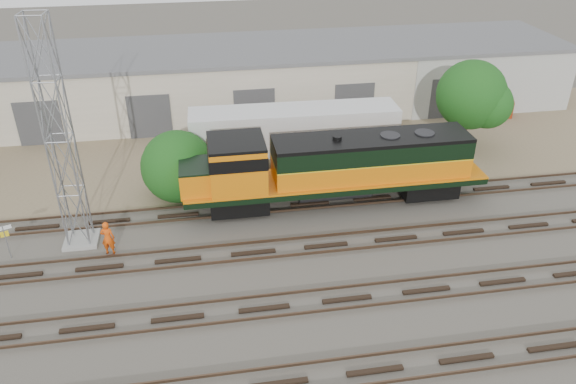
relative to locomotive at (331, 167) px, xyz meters
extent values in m
plane|color=#47423A|center=(-5.23, -6.00, -2.51)|extent=(140.00, 140.00, 0.00)
cube|color=#726047|center=(-5.23, 9.00, -2.50)|extent=(80.00, 16.00, 0.02)
cube|color=black|center=(-5.23, -13.50, -2.44)|extent=(80.00, 2.40, 0.14)
cube|color=#4C3828|center=(-5.23, -12.75, -2.30)|extent=(80.00, 0.08, 0.14)
cube|color=black|center=(-5.23, -9.00, -2.44)|extent=(80.00, 2.40, 0.14)
cube|color=#4C3828|center=(-5.23, -9.75, -2.30)|extent=(80.00, 0.08, 0.14)
cube|color=#4C3828|center=(-5.23, -8.25, -2.30)|extent=(80.00, 0.08, 0.14)
cube|color=black|center=(-5.23, -4.50, -2.44)|extent=(80.00, 2.40, 0.14)
cube|color=#4C3828|center=(-5.23, -5.25, -2.30)|extent=(80.00, 0.08, 0.14)
cube|color=#4C3828|center=(-5.23, -3.75, -2.30)|extent=(80.00, 0.08, 0.14)
cube|color=black|center=(-5.23, 0.00, -2.44)|extent=(80.00, 2.40, 0.14)
cube|color=#4C3828|center=(-5.23, -0.75, -2.30)|extent=(80.00, 0.08, 0.14)
cube|color=#4C3828|center=(-5.23, 0.75, -2.30)|extent=(80.00, 0.08, 0.14)
cube|color=beige|center=(-5.23, 17.00, -0.01)|extent=(58.00, 10.00, 5.00)
cube|color=#59595B|center=(-5.23, 17.00, 2.64)|extent=(58.40, 10.40, 0.30)
cube|color=#999993|center=(16.77, 11.95, -0.01)|extent=(14.00, 0.10, 5.00)
cube|color=#333335|center=(-19.23, 11.94, -0.81)|extent=(3.20, 0.12, 3.40)
cube|color=#333335|center=(-11.23, 11.94, -0.81)|extent=(3.20, 0.12, 3.40)
cube|color=#333335|center=(-3.23, 11.94, -0.81)|extent=(3.20, 0.12, 3.40)
cube|color=#333335|center=(4.77, 11.94, -0.81)|extent=(3.20, 0.12, 3.40)
cube|color=#333335|center=(12.77, 11.94, -0.81)|extent=(3.20, 0.12, 3.40)
cube|color=black|center=(-5.58, 0.00, -1.70)|extent=(3.43, 2.57, 1.07)
cube|color=black|center=(6.22, 0.00, -1.70)|extent=(3.43, 2.57, 1.07)
cube|color=black|center=(0.32, 0.00, -0.97)|extent=(18.23, 3.22, 0.38)
cylinder|color=black|center=(0.32, 0.00, -1.64)|extent=(4.50, 1.18, 1.18)
cube|color=#CE6909|center=(2.47, 0.00, -0.14)|extent=(11.80, 2.79, 1.29)
cube|color=black|center=(2.47, 0.00, 1.04)|extent=(11.80, 2.79, 1.07)
cube|color=black|center=(2.47, 0.00, 1.68)|extent=(11.80, 2.79, 0.21)
cube|color=#CE6909|center=(-5.58, 0.00, 0.61)|extent=(3.22, 3.22, 2.79)
cube|color=black|center=(-5.58, 0.00, 2.09)|extent=(3.22, 3.22, 0.17)
cube|color=#CE6909|center=(-8.04, 0.00, -0.03)|extent=(1.72, 2.57, 1.50)
cube|color=gray|center=(-14.49, -1.76, -2.41)|extent=(1.83, 1.83, 0.20)
cylinder|color=gray|center=(-15.05, -1.20, 3.78)|extent=(0.09, 0.09, 12.18)
cylinder|color=gray|center=(-13.94, -1.20, 3.78)|extent=(0.09, 0.09, 12.18)
cylinder|color=gray|center=(-15.05, -2.32, 3.78)|extent=(0.09, 0.09, 12.18)
cylinder|color=gray|center=(-13.94, -2.32, 3.78)|extent=(0.09, 0.09, 12.18)
cylinder|color=gray|center=(-17.98, -2.72, -1.51)|extent=(0.06, 0.06, 2.01)
cube|color=white|center=(-17.98, -2.72, -0.64)|extent=(0.78, 0.32, 0.20)
cube|color=yellow|center=(-17.98, -2.72, -1.00)|extent=(0.40, 0.18, 0.32)
imported|color=#E14A0C|center=(-12.82, -3.16, -1.52)|extent=(0.77, 0.56, 1.97)
cube|color=silver|center=(-1.29, 5.23, 0.32)|extent=(13.96, 3.15, 2.89)
cube|color=black|center=(4.16, 5.09, -1.98)|extent=(2.64, 2.74, 1.07)
cube|color=black|center=(-6.66, 4.30, -1.82)|extent=(0.16, 0.16, 1.39)
cube|color=black|center=(-6.60, 6.44, -1.82)|extent=(0.16, 0.16, 1.39)
cube|color=navy|center=(17.53, 12.26, -1.76)|extent=(1.86, 1.78, 1.50)
cube|color=maroon|center=(17.66, 11.68, -1.81)|extent=(1.94, 1.89, 1.40)
cylinder|color=#382619|center=(-9.07, 2.61, -2.31)|extent=(0.31, 0.31, 0.41)
sphere|color=#174A15|center=(-9.07, 2.61, -0.52)|extent=(4.53, 4.53, 4.53)
sphere|color=#174A15|center=(-8.17, 1.93, -0.97)|extent=(3.17, 3.17, 3.17)
cylinder|color=#382619|center=(11.59, 6.13, -1.29)|extent=(0.28, 0.28, 2.45)
sphere|color=#174A15|center=(11.59, 6.13, 1.66)|extent=(4.90, 4.90, 4.90)
sphere|color=#174A15|center=(12.57, 5.39, 1.17)|extent=(3.43, 3.43, 3.43)
camera|label=1|loc=(-7.44, -29.00, 15.35)|focal=35.00mm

